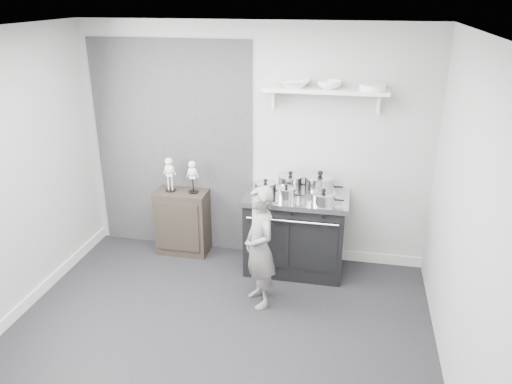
% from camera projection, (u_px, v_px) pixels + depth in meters
% --- Properties ---
extents(ground, '(4.00, 4.00, 0.00)m').
position_uv_depth(ground, '(212.00, 343.00, 4.54)').
color(ground, black).
rests_on(ground, ground).
extents(room_shell, '(4.02, 3.62, 2.71)m').
position_uv_depth(room_shell, '(200.00, 167.00, 4.07)').
color(room_shell, '#A8A8A6').
rests_on(room_shell, ground).
extents(wall_shelf, '(1.30, 0.26, 0.24)m').
position_uv_depth(wall_shelf, '(325.00, 91.00, 5.16)').
color(wall_shelf, silver).
rests_on(wall_shelf, room_shell).
extents(stove, '(1.14, 0.71, 0.91)m').
position_uv_depth(stove, '(295.00, 232.00, 5.60)').
color(stove, black).
rests_on(stove, ground).
extents(side_cabinet, '(0.61, 0.35, 0.79)m').
position_uv_depth(side_cabinet, '(183.00, 222.00, 6.00)').
color(side_cabinet, black).
rests_on(side_cabinet, ground).
extents(child, '(0.51, 0.55, 1.27)m').
position_uv_depth(child, '(260.00, 247.00, 4.90)').
color(child, slate).
rests_on(child, ground).
extents(pot_front_left, '(0.32, 0.23, 0.20)m').
position_uv_depth(pot_front_left, '(265.00, 189.00, 5.37)').
color(pot_front_left, '#BCBDBF').
rests_on(pot_front_left, stove).
extents(pot_back_left, '(0.36, 0.28, 0.23)m').
position_uv_depth(pot_back_left, '(290.00, 183.00, 5.51)').
color(pot_back_left, '#BCBDBF').
rests_on(pot_back_left, stove).
extents(pot_back_right, '(0.42, 0.34, 0.27)m').
position_uv_depth(pot_back_right, '(320.00, 185.00, 5.42)').
color(pot_back_right, '#BCBDBF').
rests_on(pot_back_right, stove).
extents(pot_front_right, '(0.35, 0.26, 0.17)m').
position_uv_depth(pot_front_right, '(323.00, 198.00, 5.17)').
color(pot_front_right, '#BCBDBF').
rests_on(pot_front_right, stove).
extents(pot_front_center, '(0.29, 0.20, 0.17)m').
position_uv_depth(pot_front_center, '(286.00, 194.00, 5.27)').
color(pot_front_center, '#BCBDBF').
rests_on(pot_front_center, stove).
extents(skeleton_full, '(0.13, 0.08, 0.47)m').
position_uv_depth(skeleton_full, '(169.00, 172.00, 5.79)').
color(skeleton_full, silver).
rests_on(skeleton_full, side_cabinet).
extents(skeleton_torso, '(0.12, 0.08, 0.45)m').
position_uv_depth(skeleton_torso, '(193.00, 174.00, 5.74)').
color(skeleton_torso, silver).
rests_on(skeleton_torso, side_cabinet).
extents(bowl_large, '(0.33, 0.33, 0.08)m').
position_uv_depth(bowl_large, '(295.00, 83.00, 5.18)').
color(bowl_large, white).
rests_on(bowl_large, wall_shelf).
extents(bowl_small, '(0.26, 0.26, 0.08)m').
position_uv_depth(bowl_small, '(329.00, 85.00, 5.12)').
color(bowl_small, white).
rests_on(bowl_small, wall_shelf).
extents(plate_stack, '(0.27, 0.27, 0.06)m').
position_uv_depth(plate_stack, '(373.00, 87.00, 5.04)').
color(plate_stack, white).
rests_on(plate_stack, wall_shelf).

